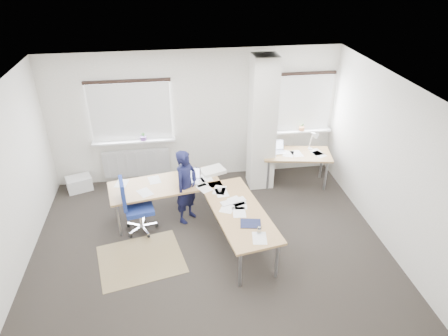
{
  "coord_description": "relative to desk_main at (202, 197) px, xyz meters",
  "views": [
    {
      "loc": [
        -0.54,
        -5.27,
        4.59
      ],
      "look_at": [
        0.37,
        0.9,
        1.04
      ],
      "focal_mm": 32.0,
      "sensor_mm": 36.0,
      "label": 1
    }
  ],
  "objects": [
    {
      "name": "desk_main",
      "position": [
        0.0,
        0.0,
        0.0
      ],
      "size": [
        2.82,
        2.63,
        0.96
      ],
      "rotation": [
        0.0,
        0.0,
        0.17
      ],
      "color": "olive",
      "rests_on": "ground"
    },
    {
      "name": "floor_mat",
      "position": [
        -1.11,
        -0.65,
        -0.69
      ],
      "size": [
        1.55,
        1.39,
        0.01
      ],
      "primitive_type": "cube",
      "rotation": [
        0.0,
        0.0,
        0.21
      ],
      "color": "olive",
      "rests_on": "ground"
    },
    {
      "name": "desk_side",
      "position": [
        2.12,
        1.31,
        -0.01
      ],
      "size": [
        1.5,
        0.93,
        1.22
      ],
      "rotation": [
        0.0,
        0.0,
        -0.17
      ],
      "color": "olive",
      "rests_on": "ground"
    },
    {
      "name": "ground",
      "position": [
        0.07,
        -0.54,
        -0.69
      ],
      "size": [
        6.0,
        6.0,
        0.0
      ],
      "primitive_type": "plane",
      "color": "black",
      "rests_on": "ground"
    },
    {
      "name": "room_shell",
      "position": [
        0.25,
        -0.08,
        1.05
      ],
      "size": [
        6.04,
        5.04,
        2.82
      ],
      "color": "beige",
      "rests_on": "ground"
    },
    {
      "name": "white_crate",
      "position": [
        -2.45,
        1.71,
        -0.54
      ],
      "size": [
        0.58,
        0.49,
        0.3
      ],
      "primitive_type": "cube",
      "rotation": [
        0.0,
        0.0,
        0.34
      ],
      "color": "white",
      "rests_on": "ground"
    },
    {
      "name": "task_chair",
      "position": [
        -1.16,
        0.12,
        -0.39
      ],
      "size": [
        0.61,
        0.6,
        1.1
      ],
      "rotation": [
        0.0,
        0.0,
        0.17
      ],
      "color": "navy",
      "rests_on": "ground"
    },
    {
      "name": "person",
      "position": [
        -0.26,
        0.35,
        0.03
      ],
      "size": [
        0.6,
        0.62,
        1.44
      ],
      "primitive_type": "imported",
      "rotation": [
        0.0,
        0.0,
        0.88
      ],
      "color": "black",
      "rests_on": "ground"
    }
  ]
}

